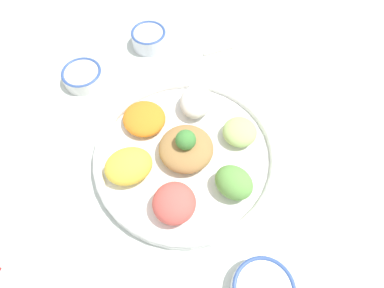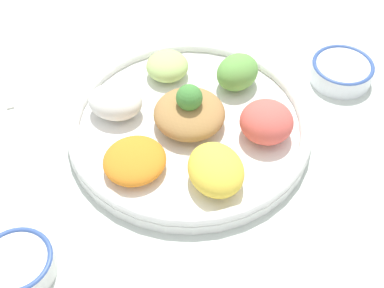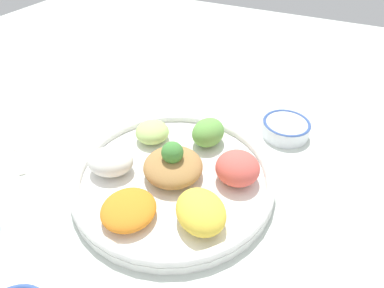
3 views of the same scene
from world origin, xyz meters
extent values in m
plane|color=silver|center=(0.00, 0.00, 0.00)|extent=(2.40, 2.40, 0.00)
cylinder|color=white|center=(-0.01, -0.03, 0.01)|extent=(0.41, 0.41, 0.02)
torus|color=white|center=(-0.01, -0.03, 0.03)|extent=(0.41, 0.41, 0.02)
ellipsoid|color=#E55B51|center=(-0.13, -0.07, 0.05)|extent=(0.11, 0.11, 0.06)
ellipsoid|color=#6BAD4C|center=(-0.03, -0.15, 0.05)|extent=(0.08, 0.09, 0.06)
ellipsoid|color=#B7DB7A|center=(0.09, -0.11, 0.04)|extent=(0.11, 0.11, 0.04)
ellipsoid|color=white|center=(0.11, 0.02, 0.05)|extent=(0.11, 0.10, 0.05)
ellipsoid|color=orange|center=(0.01, 0.10, 0.04)|extent=(0.11, 0.11, 0.04)
ellipsoid|color=yellow|center=(-0.11, 0.05, 0.05)|extent=(0.13, 0.13, 0.06)
ellipsoid|color=#AD7F47|center=(-0.01, -0.03, 0.04)|extent=(0.12, 0.12, 0.05)
sphere|color=#478E3D|center=(-0.01, -0.03, 0.08)|extent=(0.04, 0.04, 0.04)
cylinder|color=white|center=(-0.17, -0.29, 0.02)|extent=(0.11, 0.11, 0.03)
torus|color=#38569E|center=(-0.17, -0.29, 0.03)|extent=(0.11, 0.11, 0.01)
cylinder|color=white|center=(-0.17, -0.29, 0.03)|extent=(0.09, 0.09, 0.00)
cube|color=beige|center=(0.32, 0.07, 0.00)|extent=(0.07, 0.06, 0.01)
ellipsoid|color=beige|center=(0.37, 0.03, 0.00)|extent=(0.05, 0.05, 0.01)
camera|label=1|loc=(-0.28, -0.20, 0.64)|focal=30.00mm
camera|label=2|loc=(-0.34, 0.48, 0.67)|focal=50.00mm
camera|label=3|loc=(-0.24, 0.37, 0.48)|focal=30.00mm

